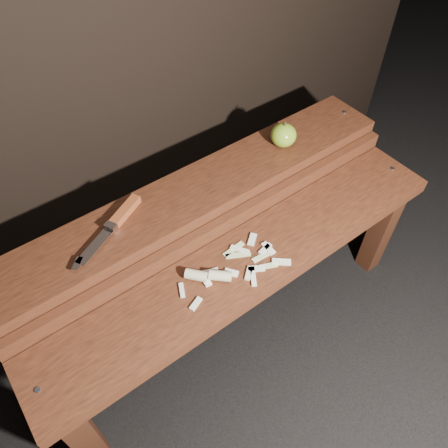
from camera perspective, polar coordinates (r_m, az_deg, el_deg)
ground at (r=1.50m, az=1.41°, el=-12.71°), size 60.00×60.00×0.00m
bench_front_tier at (r=1.17m, az=3.58°, el=-6.71°), size 1.20×0.20×0.42m
bench_rear_tier at (r=1.23m, az=-2.95°, el=1.91°), size 1.20×0.21×0.50m
apple at (r=1.29m, az=7.77°, el=11.43°), size 0.08×0.08×0.08m
knife at (r=1.11m, az=-13.70°, el=0.56°), size 0.24×0.13×0.02m
apple_scraps at (r=1.08m, az=0.06°, el=-6.04°), size 0.28×0.14×0.03m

